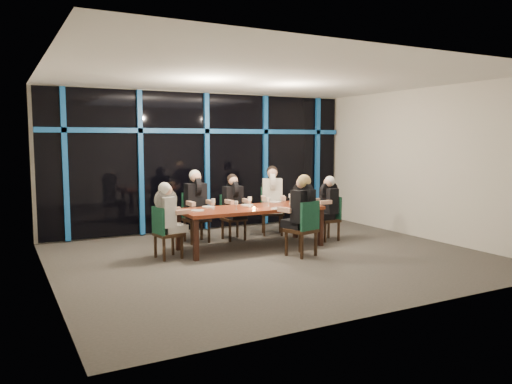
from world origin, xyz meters
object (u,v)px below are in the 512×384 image
at_px(chair_end_left, 164,230).
at_px(diner_end_left, 168,209).
at_px(chair_far_right, 272,208).
at_px(diner_far_left, 196,195).
at_px(chair_far_left, 195,214).
at_px(chair_end_right, 330,216).
at_px(chair_near_mid, 305,226).
at_px(diner_end_right, 328,199).
at_px(diner_far_mid, 233,197).
at_px(diner_far_right, 272,190).
at_px(diner_near_mid, 302,203).
at_px(chair_far_mid, 232,214).
at_px(dining_table, 251,211).
at_px(water_pitcher, 293,200).
at_px(wine_bottle, 305,197).

height_order(chair_end_left, diner_end_left, diner_end_left).
xyz_separation_m(chair_far_right, diner_far_left, (-1.72, -0.09, 0.37)).
relative_size(chair_far_left, chair_end_left, 1.10).
bearing_deg(diner_end_left, chair_far_left, -47.88).
bearing_deg(chair_end_right, chair_end_left, -90.86).
distance_m(chair_near_mid, diner_far_left, 2.34).
xyz_separation_m(diner_end_left, diner_end_right, (3.23, -0.02, -0.01)).
distance_m(chair_end_left, diner_far_mid, 1.97).
relative_size(diner_end_left, diner_end_right, 1.01).
bearing_deg(diner_far_right, diner_near_mid, -80.76).
xyz_separation_m(chair_far_mid, diner_end_right, (1.60, -1.00, 0.33)).
bearing_deg(chair_near_mid, chair_far_mid, -92.48).
distance_m(chair_end_right, diner_far_left, 2.66).
relative_size(dining_table, chair_far_left, 2.72).
bearing_deg(chair_far_right, chair_far_left, -155.31).
bearing_deg(diner_far_right, chair_near_mid, -79.62).
bearing_deg(chair_far_right, dining_table, -110.39).
height_order(chair_far_mid, diner_end_left, diner_end_left).
relative_size(diner_end_right, water_pitcher, 3.77).
height_order(dining_table, chair_near_mid, chair_near_mid).
xyz_separation_m(chair_far_left, diner_far_left, (0.00, -0.08, 0.38)).
bearing_deg(chair_far_mid, water_pitcher, -55.28).
bearing_deg(chair_far_left, diner_far_mid, -16.07).
relative_size(dining_table, chair_far_mid, 2.92).
bearing_deg(chair_far_mid, diner_near_mid, -78.69).
distance_m(chair_end_left, diner_near_mid, 2.34).
xyz_separation_m(dining_table, water_pitcher, (0.82, -0.14, 0.18)).
bearing_deg(diner_far_mid, dining_table, -94.77).
distance_m(chair_end_right, diner_end_right, 0.35).
bearing_deg(chair_near_mid, diner_end_left, -40.50).
xyz_separation_m(chair_far_mid, diner_far_right, (0.95, 0.04, 0.44)).
bearing_deg(chair_far_mid, diner_end_right, -33.42).
bearing_deg(diner_near_mid, chair_end_left, -37.96).
height_order(chair_far_mid, chair_far_right, chair_far_right).
bearing_deg(chair_near_mid, diner_far_right, -119.55).
relative_size(chair_far_mid, chair_end_left, 1.02).
bearing_deg(chair_end_right, wine_bottle, -87.14).
xyz_separation_m(chair_far_left, chair_end_right, (2.42, -1.11, -0.05)).
relative_size(chair_end_left, diner_end_right, 1.03).
xyz_separation_m(chair_end_left, diner_far_right, (2.65, 1.03, 0.45)).
bearing_deg(chair_end_left, diner_end_right, -98.76).
xyz_separation_m(diner_far_left, diner_end_right, (2.34, -1.03, -0.08)).
bearing_deg(water_pitcher, chair_end_right, -5.18).
bearing_deg(diner_far_right, chair_far_left, -157.87).
xyz_separation_m(diner_far_left, diner_near_mid, (1.16, -1.90, -0.00)).
relative_size(chair_far_right, chair_end_right, 1.13).
bearing_deg(diner_end_left, diner_far_right, -77.06).
xyz_separation_m(chair_far_left, chair_far_right, (1.72, 0.00, 0.01)).
height_order(wine_bottle, water_pitcher, wine_bottle).
distance_m(chair_end_left, diner_end_right, 3.32).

